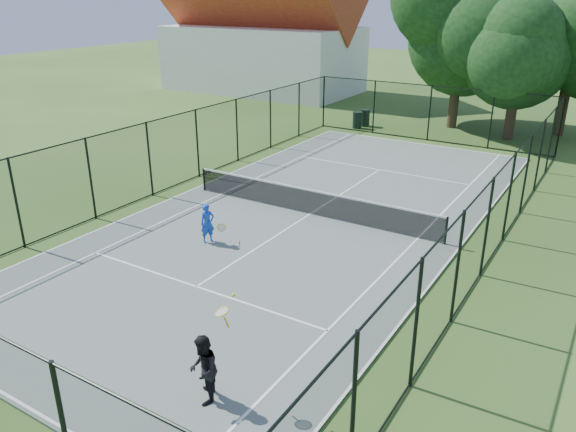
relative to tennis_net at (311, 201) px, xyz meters
The scene contains 12 objects.
ground 0.58m from the tennis_net, ahead, with size 120.00×120.00×0.00m, color #30521C.
tennis_court 0.55m from the tennis_net, ahead, with size 11.00×24.00×0.06m, color slate.
tennis_net is the anchor object (origin of this frame).
fence 0.92m from the tennis_net, ahead, with size 13.10×26.10×3.00m.
tree_near_left 17.68m from the tennis_net, 89.38° to the left, with size 7.22×7.22×9.42m.
tree_near_mid 16.67m from the tennis_net, 76.76° to the left, with size 5.94×5.94×7.76m.
tree_near_right 19.58m from the tennis_net, 71.95° to the left, with size 5.44×5.44×7.51m.
building 28.14m from the tennis_net, 127.69° to the left, with size 15.30×8.15×11.87m.
trash_bin_left 14.41m from the tennis_net, 108.45° to the left, with size 0.58×0.58×0.97m.
trash_bin_right 15.07m from the tennis_net, 106.94° to the left, with size 0.58×0.58×1.01m.
player_blue 4.21m from the tennis_net, 112.77° to the right, with size 0.83×0.57×1.31m.
player_black 10.36m from the tennis_net, 72.17° to the right, with size 0.89×1.00×2.32m.
Camera 1 is at (9.35, -16.70, 7.72)m, focal length 35.00 mm.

